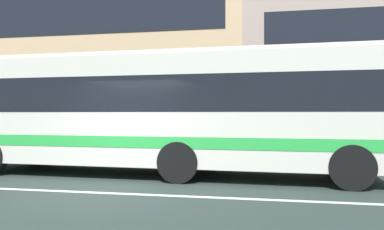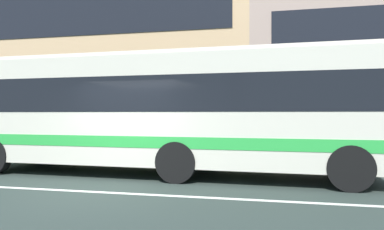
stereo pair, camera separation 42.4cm
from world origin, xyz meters
TOP-DOWN VIEW (x-y plane):
  - ground_plane at (0.00, 0.00)m, footprint 160.00×160.00m
  - lane_centre_line at (0.00, 0.00)m, footprint 60.00×0.16m
  - hedge_row_far at (-2.89, 6.56)m, footprint 13.31×1.10m
  - apartment_block_left at (-7.78, 16.28)m, footprint 20.04×10.78m
  - transit_bus at (0.67, 2.59)m, footprint 11.31×2.88m

SIDE VIEW (x-z plane):
  - ground_plane at x=0.00m, z-range 0.00..0.00m
  - lane_centre_line at x=0.00m, z-range 0.00..0.01m
  - hedge_row_far at x=-2.89m, z-range 0.00..1.05m
  - transit_bus at x=0.67m, z-range 0.17..3.42m
  - apartment_block_left at x=-7.78m, z-range 0.00..12.04m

